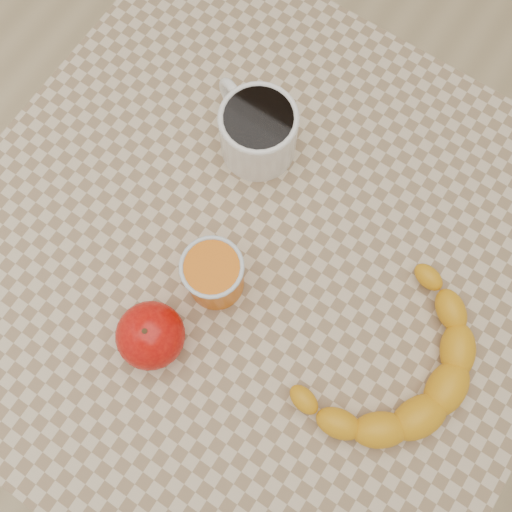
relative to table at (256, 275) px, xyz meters
The scene contains 6 objects.
ground 0.66m from the table, ahead, with size 3.00×3.00×0.00m, color tan.
table is the anchor object (origin of this frame).
coffee_mug 0.21m from the table, 123.08° to the left, with size 0.15×0.14×0.09m.
orange_juice_glass 0.15m from the table, 115.10° to the right, with size 0.08×0.08×0.09m.
apple 0.21m from the table, 106.98° to the right, with size 0.09×0.09×0.08m.
banana 0.24m from the table, ahead, with size 0.31×0.35×0.05m, color orange, non-canonical shape.
Camera 1 is at (0.11, -0.16, 1.48)m, focal length 40.00 mm.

